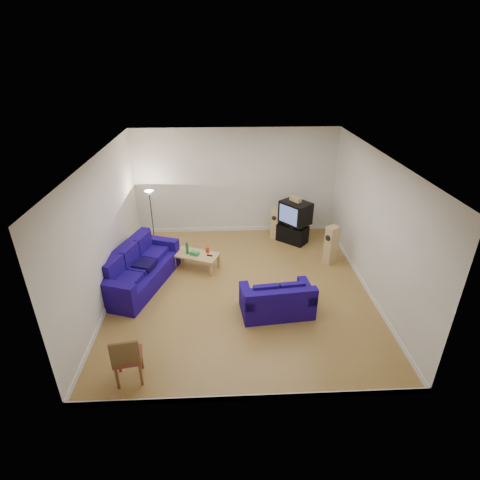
{
  "coord_description": "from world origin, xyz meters",
  "views": [
    {
      "loc": [
        -0.38,
        -7.5,
        5.12
      ],
      "look_at": [
        0.0,
        0.4,
        1.1
      ],
      "focal_mm": 28.0,
      "sensor_mm": 36.0,
      "label": 1
    }
  ],
  "objects_px": {
    "sofa_three_seat": "(137,272)",
    "coffee_table": "(196,256)",
    "television": "(295,212)",
    "sofa_loveseat": "(277,302)",
    "tv_stand": "(292,233)"
  },
  "relations": [
    {
      "from": "coffee_table",
      "to": "television",
      "type": "height_order",
      "value": "television"
    },
    {
      "from": "tv_stand",
      "to": "coffee_table",
      "type": "bearing_deg",
      "value": -112.71
    },
    {
      "from": "tv_stand",
      "to": "television",
      "type": "height_order",
      "value": "television"
    },
    {
      "from": "sofa_loveseat",
      "to": "television",
      "type": "distance_m",
      "value": 3.57
    },
    {
      "from": "coffee_table",
      "to": "television",
      "type": "bearing_deg",
      "value": 26.39
    },
    {
      "from": "television",
      "to": "sofa_loveseat",
      "type": "bearing_deg",
      "value": -54.24
    },
    {
      "from": "sofa_loveseat",
      "to": "tv_stand",
      "type": "relative_size",
      "value": 1.87
    },
    {
      "from": "sofa_three_seat",
      "to": "coffee_table",
      "type": "distance_m",
      "value": 1.56
    },
    {
      "from": "coffee_table",
      "to": "sofa_three_seat",
      "type": "bearing_deg",
      "value": -153.61
    },
    {
      "from": "sofa_three_seat",
      "to": "coffee_table",
      "type": "xyz_separation_m",
      "value": [
        1.39,
        0.69,
        0.01
      ]
    },
    {
      "from": "sofa_three_seat",
      "to": "coffee_table",
      "type": "height_order",
      "value": "sofa_three_seat"
    },
    {
      "from": "coffee_table",
      "to": "tv_stand",
      "type": "distance_m",
      "value": 3.11
    },
    {
      "from": "coffee_table",
      "to": "tv_stand",
      "type": "bearing_deg",
      "value": 27.06
    },
    {
      "from": "tv_stand",
      "to": "television",
      "type": "xyz_separation_m",
      "value": [
        0.04,
        -0.02,
        0.68
      ]
    },
    {
      "from": "sofa_three_seat",
      "to": "coffee_table",
      "type": "bearing_deg",
      "value": 134.68
    }
  ]
}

